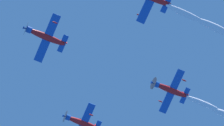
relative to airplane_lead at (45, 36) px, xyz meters
The scene contains 3 objects.
airplane_lead is the anchor object (origin of this frame).
airplane_right_wingman 20.24m from the airplane_lead, 21.63° to the left, with size 8.05×8.22×3.70m.
airplane_slot_tail 25.76m from the airplane_lead, 24.94° to the right, with size 8.03×8.19×3.74m.
Camera 1 is at (-23.07, -34.32, 1.59)m, focal length 65.00 mm.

